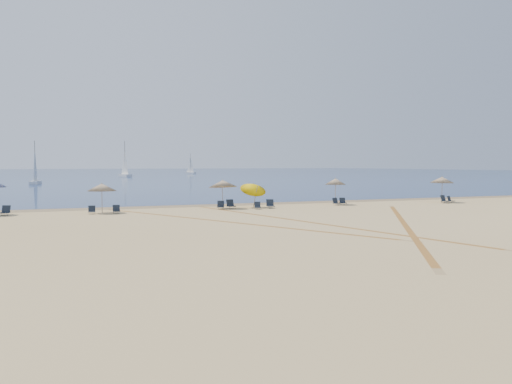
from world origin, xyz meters
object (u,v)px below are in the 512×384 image
at_px(umbrella_1, 102,187).
at_px(chair_4, 221,205).
at_px(chair_3, 116,210).
at_px(sailboat_3, 125,166).
at_px(umbrella_5, 442,180).
at_px(chair_2, 92,210).
at_px(umbrella_3, 254,187).
at_px(chair_9, 343,202).
at_px(sailboat_1, 35,171).
at_px(chair_6, 258,206).
at_px(chair_11, 450,200).
at_px(umbrella_2, 223,184).
at_px(chair_5, 231,205).
at_px(umbrella_4, 335,182).
at_px(chair_10, 444,200).
at_px(chair_1, 5,211).
at_px(chair_7, 270,204).
at_px(sailboat_0, 190,167).
at_px(chair_8, 336,202).

height_order(umbrella_1, chair_4, umbrella_1).
distance_m(chair_3, sailboat_3, 118.03).
bearing_deg(umbrella_5, chair_2, 179.80).
distance_m(umbrella_3, chair_9, 8.54).
height_order(chair_4, sailboat_1, sailboat_1).
bearing_deg(sailboat_3, umbrella_3, -105.09).
xyz_separation_m(chair_6, chair_11, (19.44, -0.08, 0.01)).
xyz_separation_m(umbrella_2, chair_5, (0.56, -0.34, -1.70)).
bearing_deg(umbrella_1, umbrella_4, 1.97).
height_order(chair_3, chair_10, chair_10).
bearing_deg(chair_1, chair_2, 6.30).
bearing_deg(chair_11, umbrella_2, 151.07).
distance_m(chair_11, sailboat_1, 74.75).
distance_m(chair_4, chair_6, 2.96).
xyz_separation_m(umbrella_1, chair_3, (0.93, -0.73, -1.63)).
distance_m(umbrella_2, chair_7, 4.23).
bearing_deg(umbrella_4, chair_3, -175.76).
bearing_deg(chair_5, umbrella_5, -5.51).
height_order(umbrella_3, sailboat_1, sailboat_1).
xyz_separation_m(chair_10, sailboat_1, (-35.98, 65.23, 2.06)).
bearing_deg(sailboat_3, chair_9, -100.93).
height_order(sailboat_1, sailboat_3, sailboat_3).
xyz_separation_m(chair_4, chair_6, (2.70, -1.22, -0.03)).
distance_m(chair_2, chair_9, 21.35).
xyz_separation_m(umbrella_3, sailboat_3, (5.40, 115.73, 1.41)).
xyz_separation_m(chair_7, sailboat_3, (4.39, 116.92, 2.80)).
bearing_deg(chair_11, chair_5, 151.86).
distance_m(umbrella_5, sailboat_1, 73.89).
bearing_deg(umbrella_4, chair_2, -176.82).
bearing_deg(sailboat_3, sailboat_1, -126.26).
distance_m(umbrella_4, chair_6, 8.67).
relative_size(umbrella_2, chair_9, 3.39).
xyz_separation_m(umbrella_1, chair_1, (-6.50, 0.67, -1.59)).
xyz_separation_m(umbrella_2, sailboat_1, (-15.15, 63.12, 0.37)).
bearing_deg(umbrella_3, sailboat_0, 77.14).
xyz_separation_m(chair_5, chair_7, (3.07, -1.01, -0.00)).
bearing_deg(sailboat_3, chair_5, -106.11).
relative_size(chair_4, sailboat_1, 0.10).
xyz_separation_m(umbrella_4, sailboat_1, (-25.75, 62.95, 0.33)).
height_order(chair_1, chair_11, chair_1).
xyz_separation_m(umbrella_1, chair_7, (13.16, -0.83, -1.58)).
xyz_separation_m(chair_1, chair_2, (5.73, -1.14, -0.04)).
height_order(chair_10, sailboat_3, sailboat_3).
xyz_separation_m(chair_5, chair_11, (21.22, -1.49, -0.05)).
relative_size(chair_2, chair_8, 0.89).
bearing_deg(sailboat_1, sailboat_3, 74.80).
bearing_deg(chair_1, sailboat_1, 106.74).
bearing_deg(chair_2, chair_10, 3.88).
height_order(chair_2, chair_3, chair_3).
bearing_deg(sailboat_3, chair_4, -106.55).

